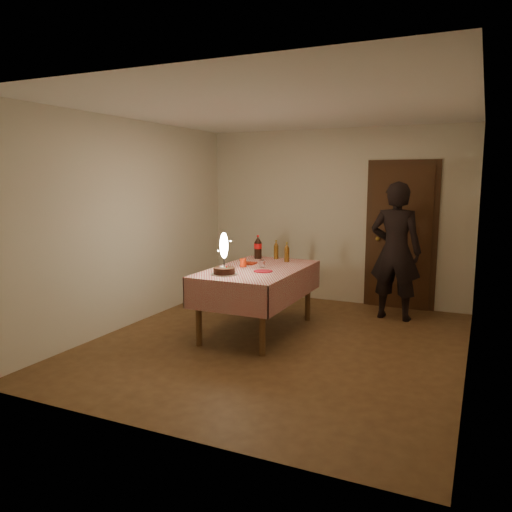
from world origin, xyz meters
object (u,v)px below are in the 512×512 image
at_px(dining_table, 258,277).
at_px(red_plate, 263,271).
at_px(birthday_cake, 224,262).
at_px(cola_bottle, 258,247).
at_px(clear_cup, 262,264).
at_px(amber_bottle_right, 287,253).
at_px(red_cup, 243,263).
at_px(amber_bottle_left, 276,250).
at_px(photographer, 395,251).

xyz_separation_m(dining_table, red_plate, (0.15, -0.17, 0.11)).
bearing_deg(birthday_cake, cola_bottle, 95.80).
relative_size(clear_cup, amber_bottle_right, 0.35).
distance_m(clear_cup, cola_bottle, 0.69).
bearing_deg(cola_bottle, birthday_cake, -84.20).
height_order(red_plate, amber_bottle_right, amber_bottle_right).
xyz_separation_m(clear_cup, amber_bottle_right, (0.12, 0.51, 0.07)).
height_order(birthday_cake, red_cup, birthday_cake).
bearing_deg(red_plate, clear_cup, 117.17).
height_order(amber_bottle_left, photographer, photographer).
bearing_deg(dining_table, photographer, 42.64).
bearing_deg(red_plate, cola_bottle, 118.19).
xyz_separation_m(birthday_cake, clear_cup, (0.21, 0.58, -0.09)).
height_order(clear_cup, cola_bottle, cola_bottle).
distance_m(clear_cup, photographer, 1.85).
bearing_deg(dining_table, amber_bottle_right, 75.91).
bearing_deg(dining_table, amber_bottle_left, 95.12).
distance_m(clear_cup, amber_bottle_left, 0.68).
distance_m(amber_bottle_right, photographer, 1.45).
bearing_deg(red_plate, birthday_cake, -133.58).
bearing_deg(dining_table, birthday_cake, -109.62).
height_order(amber_bottle_right, photographer, photographer).
bearing_deg(birthday_cake, photographer, 48.67).
height_order(dining_table, amber_bottle_left, amber_bottle_left).
xyz_separation_m(dining_table, clear_cup, (0.02, 0.07, 0.15)).
relative_size(birthday_cake, amber_bottle_right, 1.85).
relative_size(dining_table, red_plate, 7.82).
distance_m(red_plate, amber_bottle_right, 0.76).
bearing_deg(cola_bottle, photographer, 20.04).
xyz_separation_m(cola_bottle, amber_bottle_right, (0.45, -0.09, -0.03)).
height_order(red_cup, amber_bottle_left, amber_bottle_left).
distance_m(red_plate, red_cup, 0.40).
relative_size(birthday_cake, red_plate, 2.15).
bearing_deg(photographer, red_plate, -130.77).
bearing_deg(red_cup, amber_bottle_left, 79.18).
distance_m(birthday_cake, amber_bottle_right, 1.15).
height_order(clear_cup, amber_bottle_left, amber_bottle_left).
xyz_separation_m(birthday_cake, amber_bottle_right, (0.33, 1.10, -0.02)).
bearing_deg(dining_table, red_cup, 175.11).
height_order(clear_cup, amber_bottle_right, amber_bottle_right).
bearing_deg(birthday_cake, red_cup, 92.36).
bearing_deg(photographer, red_cup, -141.57).
bearing_deg(cola_bottle, amber_bottle_left, 15.93).
bearing_deg(clear_cup, amber_bottle_right, 76.60).
bearing_deg(dining_table, red_plate, -48.59).
bearing_deg(amber_bottle_right, birthday_cake, -106.71).
height_order(red_cup, amber_bottle_right, amber_bottle_right).
xyz_separation_m(clear_cup, cola_bottle, (-0.33, 0.60, 0.11)).
xyz_separation_m(cola_bottle, amber_bottle_left, (0.24, 0.07, -0.03)).
distance_m(red_plate, amber_bottle_left, 0.94).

